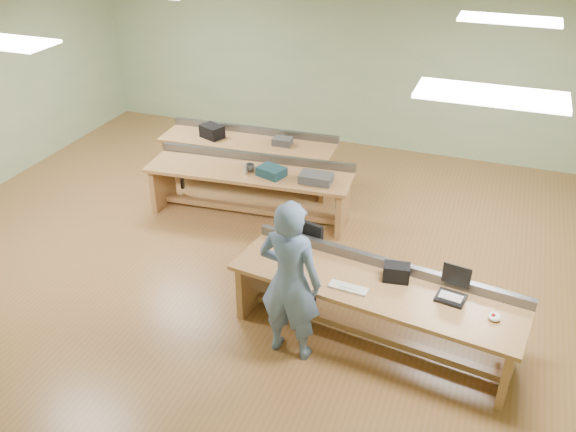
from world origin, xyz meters
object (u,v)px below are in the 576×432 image
object	(u,v)px
person	(290,281)
laptop_base	(451,298)
workbench_mid	(250,181)
parts_bin_teal	(271,171)
mug	(250,168)
workbench_back	(249,151)
camera_bag	(396,273)
workbench_front	(374,298)
task_chair	(298,272)
parts_bin_grey	(316,178)
drinks_can	(245,169)

from	to	relation	value
person	laptop_base	xyz separation A→B (m)	(1.56, 0.49, -0.16)
workbench_mid	parts_bin_teal	world-z (taller)	parts_bin_teal
mug	workbench_back	bearing A→B (deg)	114.98
camera_bag	workbench_back	bearing A→B (deg)	126.87
workbench_front	task_chair	world-z (taller)	task_chair
parts_bin_teal	parts_bin_grey	size ratio (longest dim) A/B	0.82
workbench_front	parts_bin_teal	world-z (taller)	parts_bin_teal
workbench_mid	camera_bag	xyz separation A→B (m)	(2.55, -1.98, 0.28)
workbench_back	parts_bin_grey	distance (m)	1.85
parts_bin_grey	mug	bearing A→B (deg)	179.40
workbench_front	person	world-z (taller)	person
workbench_front	drinks_can	size ratio (longest dim) A/B	24.79
workbench_front	parts_bin_grey	distance (m)	2.46
workbench_front	mug	world-z (taller)	workbench_front
workbench_back	drinks_can	size ratio (longest dim) A/B	22.27
task_chair	laptop_base	bearing A→B (deg)	2.25
mug	camera_bag	bearing A→B (deg)	-37.31
parts_bin_grey	drinks_can	distance (m)	1.05
workbench_back	task_chair	size ratio (longest dim) A/B	2.98
task_chair	drinks_can	xyz separation A→B (m)	(-1.35, 1.51, 0.46)
workbench_front	workbench_mid	world-z (taller)	same
person	drinks_can	world-z (taller)	person
parts_bin_teal	parts_bin_grey	distance (m)	0.66
workbench_front	parts_bin_teal	distance (m)	2.86
laptop_base	parts_bin_grey	bearing A→B (deg)	144.77
workbench_back	task_chair	bearing A→B (deg)	-58.87
drinks_can	task_chair	bearing A→B (deg)	-48.22
person	drinks_can	xyz separation A→B (m)	(-1.59, 2.45, -0.11)
workbench_mid	workbench_back	distance (m)	1.09
person	mug	distance (m)	2.99
laptop_base	mug	bearing A→B (deg)	155.48
drinks_can	workbench_back	bearing A→B (deg)	111.39
task_chair	workbench_mid	bearing A→B (deg)	145.27
camera_bag	laptop_base	bearing A→B (deg)	-22.08
person	task_chair	xyz separation A→B (m)	(-0.24, 0.95, -0.57)
laptop_base	task_chair	world-z (taller)	task_chair
workbench_mid	camera_bag	world-z (taller)	camera_bag
parts_bin_teal	mug	distance (m)	0.35
workbench_mid	mug	world-z (taller)	workbench_mid
laptop_base	parts_bin_grey	size ratio (longest dim) A/B	0.65
person	camera_bag	bearing A→B (deg)	-143.38
workbench_back	drinks_can	distance (m)	1.26
camera_bag	mug	size ratio (longest dim) A/B	2.02
workbench_mid	task_chair	distance (m)	2.15
workbench_front	drinks_can	world-z (taller)	drinks_can
workbench_mid	laptop_base	distance (m)	3.80
parts_bin_grey	laptop_base	bearing A→B (deg)	-44.25
laptop_base	task_chair	bearing A→B (deg)	174.87
workbench_mid	task_chair	world-z (taller)	task_chair
task_chair	parts_bin_grey	size ratio (longest dim) A/B	2.15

